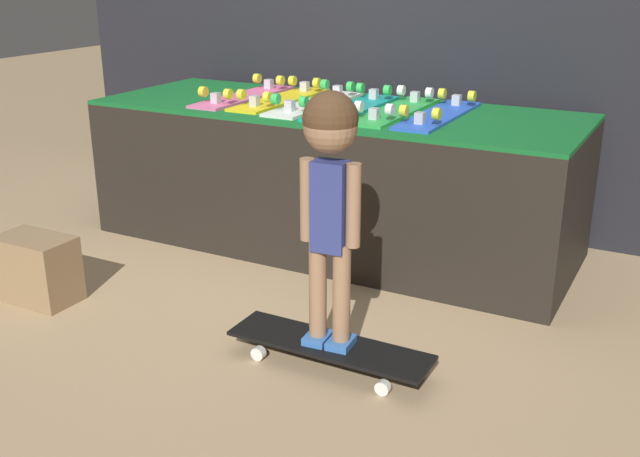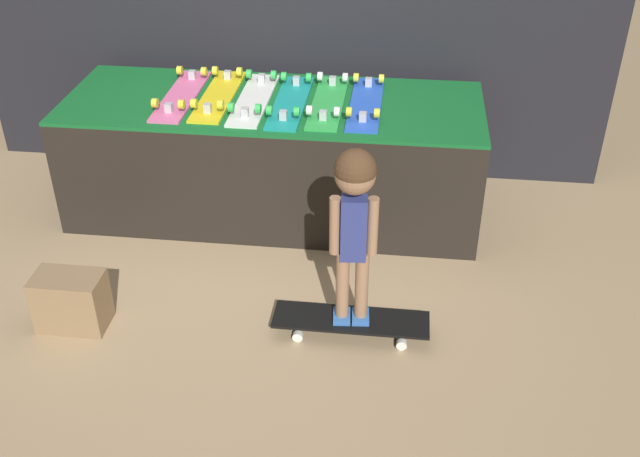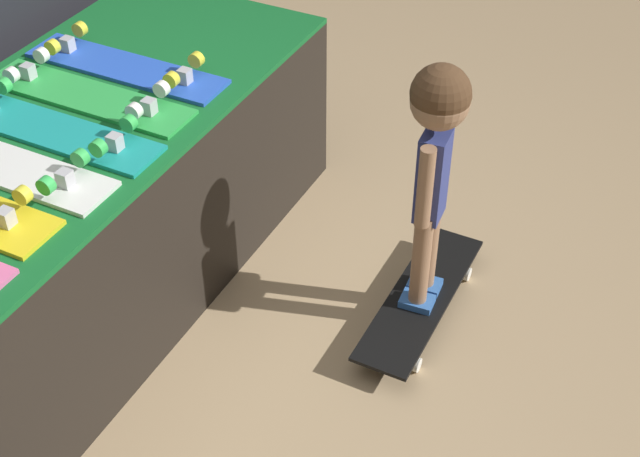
% 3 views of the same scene
% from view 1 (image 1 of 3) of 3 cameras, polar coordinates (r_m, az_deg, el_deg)
% --- Properties ---
extents(ground_plane, '(16.00, 16.00, 0.00)m').
position_cam_1_polar(ground_plane, '(3.51, -3.25, -4.00)').
color(ground_plane, tan).
extents(display_rack, '(2.45, 0.89, 0.72)m').
position_cam_1_polar(display_rack, '(3.86, 1.08, 3.97)').
color(display_rack, black).
rests_on(display_rack, ground_plane).
extents(skateboard_pink_on_rack, '(0.18, 0.76, 0.09)m').
position_cam_1_polar(skateboard_pink_on_rack, '(4.05, -5.82, 10.10)').
color(skateboard_pink_on_rack, pink).
rests_on(skateboard_pink_on_rack, display_rack).
extents(skateboard_yellow_on_rack, '(0.18, 0.76, 0.09)m').
position_cam_1_polar(skateboard_yellow_on_rack, '(3.96, -2.99, 9.93)').
color(skateboard_yellow_on_rack, yellow).
rests_on(skateboard_yellow_on_rack, display_rack).
extents(skateboard_white_on_rack, '(0.18, 0.76, 0.09)m').
position_cam_1_polar(skateboard_white_on_rack, '(3.82, -0.38, 9.62)').
color(skateboard_white_on_rack, white).
rests_on(skateboard_white_on_rack, display_rack).
extents(skateboard_teal_on_rack, '(0.18, 0.76, 0.09)m').
position_cam_1_polar(skateboard_teal_on_rack, '(3.71, 2.49, 9.29)').
color(skateboard_teal_on_rack, teal).
rests_on(skateboard_teal_on_rack, display_rack).
extents(skateboard_green_on_rack, '(0.18, 0.76, 0.09)m').
position_cam_1_polar(skateboard_green_on_rack, '(3.65, 5.79, 9.03)').
color(skateboard_green_on_rack, green).
rests_on(skateboard_green_on_rack, display_rack).
extents(skateboard_blue_on_rack, '(0.18, 0.76, 0.09)m').
position_cam_1_polar(skateboard_blue_on_rack, '(3.58, 9.06, 8.67)').
color(skateboard_blue_on_rack, blue).
rests_on(skateboard_blue_on_rack, display_rack).
extents(skateboard_on_floor, '(0.77, 0.21, 0.09)m').
position_cam_1_polar(skateboard_on_floor, '(2.78, 0.72, -9.03)').
color(skateboard_on_floor, black).
rests_on(skateboard_on_floor, ground_plane).
extents(child, '(0.22, 0.19, 0.92)m').
position_cam_1_polar(child, '(2.53, 0.78, 4.25)').
color(child, '#3870C6').
rests_on(child, skateboard_on_floor).
extents(storage_box, '(0.34, 0.21, 0.29)m').
position_cam_1_polar(storage_box, '(3.49, -20.73, -2.89)').
color(storage_box, '#8E704C').
rests_on(storage_box, ground_plane).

